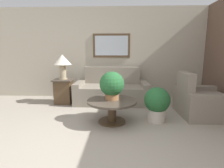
# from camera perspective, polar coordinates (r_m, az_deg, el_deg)

# --- Properties ---
(ground_plane) EXTENTS (20.00, 20.00, 0.00)m
(ground_plane) POSITION_cam_1_polar(r_m,az_deg,el_deg) (2.37, -9.66, -24.26)
(ground_plane) COLOR gray
(wall_back) EXTENTS (7.74, 0.09, 2.60)m
(wall_back) POSITION_cam_1_polar(r_m,az_deg,el_deg) (5.21, -2.50, 9.99)
(wall_back) COLOR #B2A893
(wall_back) RESTS_ON ground_plane
(couch_main) EXTENTS (1.91, 0.94, 0.93)m
(couch_main) POSITION_cam_1_polar(r_m,az_deg,el_deg) (4.71, -0.06, -2.42)
(couch_main) COLOR gray
(couch_main) RESTS_ON ground_plane
(armchair) EXTENTS (0.94, 1.04, 0.93)m
(armchair) POSITION_cam_1_polar(r_m,az_deg,el_deg) (4.19, 26.99, -5.25)
(armchair) COLOR gray
(armchair) RESTS_ON ground_plane
(coffee_table) EXTENTS (0.95, 0.95, 0.44)m
(coffee_table) POSITION_cam_1_polar(r_m,az_deg,el_deg) (3.37, -0.02, -7.26)
(coffee_table) COLOR #4C3823
(coffee_table) RESTS_ON ground_plane
(side_table) EXTENTS (0.49, 0.49, 0.64)m
(side_table) POSITION_cam_1_polar(r_m,az_deg,el_deg) (4.79, -15.44, -2.19)
(side_table) COLOR #4C3823
(side_table) RESTS_ON ground_plane
(table_lamp) EXTENTS (0.46, 0.46, 0.64)m
(table_lamp) POSITION_cam_1_polar(r_m,az_deg,el_deg) (4.69, -15.89, 7.03)
(table_lamp) COLOR tan
(table_lamp) RESTS_ON side_table
(potted_plant_on_table) EXTENTS (0.47, 0.47, 0.54)m
(potted_plant_on_table) POSITION_cam_1_polar(r_m,az_deg,el_deg) (3.32, -0.05, -0.27)
(potted_plant_on_table) COLOR #9E6B42
(potted_plant_on_table) RESTS_ON coffee_table
(potted_plant_floor) EXTENTS (0.50, 0.50, 0.68)m
(potted_plant_floor) POSITION_cam_1_polar(r_m,az_deg,el_deg) (3.52, 14.46, -5.97)
(potted_plant_floor) COLOR beige
(potted_plant_floor) RESTS_ON ground_plane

